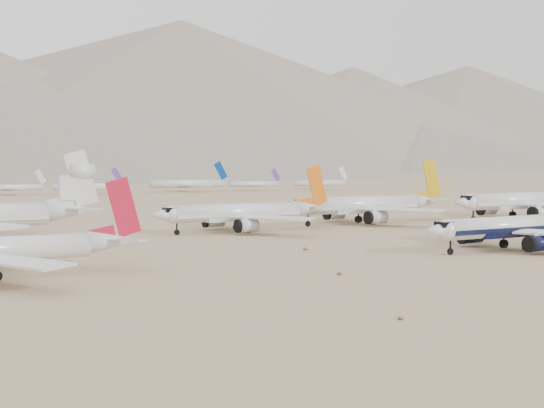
{
  "coord_description": "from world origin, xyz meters",
  "views": [
    {
      "loc": [
        -110.4,
        -104.38,
        16.33
      ],
      "look_at": [
        -17.66,
        47.48,
        7.0
      ],
      "focal_mm": 50.0,
      "sensor_mm": 36.0,
      "label": 1
    }
  ],
  "objects": [
    {
      "name": "foothills",
      "position": [
        526.68,
        1100.0,
        67.15
      ],
      "size": [
        4637.5,
        1395.0,
        155.0
      ],
      "color": "slate",
      "rests_on": "ground"
    },
    {
      "name": "main_airliner",
      "position": [
        5.65,
        -5.12,
        4.32
      ],
      "size": [
        44.57,
        43.53,
        15.73
      ],
      "color": "silver",
      "rests_on": "ground"
    },
    {
      "name": "ground",
      "position": [
        0.0,
        0.0,
        0.0
      ],
      "size": [
        7000.0,
        7000.0,
        0.0
      ],
      "primitive_type": "plane",
      "color": "#957E56",
      "rests_on": "ground"
    },
    {
      "name": "desert_scrub",
      "position": [
        -20.73,
        -21.89,
        0.28
      ],
      "size": [
        233.6,
        121.67,
        0.63
      ],
      "color": "brown",
      "rests_on": "ground"
    },
    {
      "name": "row2_orange_tail",
      "position": [
        -20.43,
        55.77,
        4.57
      ],
      "size": [
        45.65,
        44.66,
        16.28
      ],
      "color": "silver",
      "rests_on": "ground"
    },
    {
      "name": "row2_gold_tail",
      "position": [
        21.09,
        60.11,
        5.05
      ],
      "size": [
        50.68,
        49.56,
        18.04
      ],
      "color": "silver",
      "rests_on": "ground"
    },
    {
      "name": "row2_navy_widebody",
      "position": [
        72.52,
        50.05,
        5.3
      ],
      "size": [
        53.4,
        52.22,
        19.0
      ],
      "color": "silver",
      "rests_on": "ground"
    }
  ]
}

